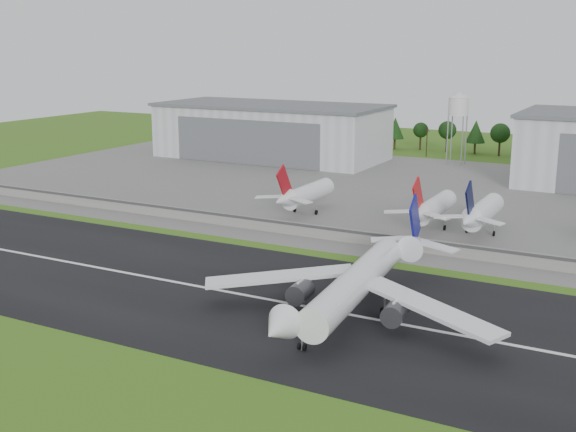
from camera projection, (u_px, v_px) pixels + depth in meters
The scene contains 13 objects.
ground at pixel (212, 311), 133.49m from camera, with size 600.00×600.00×0.00m, color #396A19.
runway at pixel (240, 294), 142.06m from camera, with size 320.00×60.00×0.10m, color black.
runway_centerline at pixel (240, 294), 142.04m from camera, with size 220.00×1.00×0.02m, color white.
apron at pixel (417, 194), 236.46m from camera, with size 320.00×150.00×0.10m, color slate.
blast_fence at pixel (335, 234), 180.25m from camera, with size 240.00×0.61×3.50m.
hangar_west at pixel (271, 131), 308.88m from camera, with size 97.00×44.00×23.20m.
water_tower at pixel (459, 104), 288.80m from camera, with size 8.40×8.40×29.40m.
utility_poles at pixel (477, 160), 305.12m from camera, with size 230.00×3.00×12.00m, color black, non-canonical shape.
treeline at pixel (485, 155), 317.99m from camera, with size 320.00×16.00×22.00m, color black, non-canonical shape.
main_airliner at pixel (354, 291), 129.41m from camera, with size 57.06×59.27×18.17m.
parked_jet_red_a at pixel (303, 194), 206.81m from camera, with size 7.36×31.29×16.48m.
parked_jet_red_b at pixel (431, 208), 189.58m from camera, with size 7.36×31.29×16.41m.
parked_jet_navy at pixel (480, 213), 183.69m from camera, with size 7.36×31.29×16.58m.
Camera 1 is at (71.60, -104.28, 48.25)m, focal length 45.00 mm.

